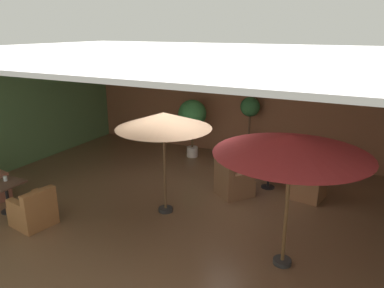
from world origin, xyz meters
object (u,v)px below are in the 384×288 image
at_px(armchair_front_right_east, 265,162).
at_px(cafe_table_front_left, 6,190).
at_px(patio_umbrella_tall_red, 292,145).
at_px(armchair_front_left_east, 34,211).
at_px(armchair_front_right_south, 233,182).
at_px(armchair_front_right_north, 309,186).
at_px(patio_umbrella_center_beige, 164,121).
at_px(potted_tree_left_corner, 250,117).
at_px(iced_drink_cup, 5,179).
at_px(potted_tree_mid_left, 192,116).
at_px(cafe_table_front_right, 269,168).
at_px(patron_blue_shirt, 266,150).

bearing_deg(armchair_front_right_east, cafe_table_front_left, -132.10).
bearing_deg(patio_umbrella_tall_red, cafe_table_front_left, -171.82).
distance_m(armchair_front_left_east, armchair_front_right_south, 4.51).
bearing_deg(armchair_front_right_south, armchair_front_right_north, 20.79).
height_order(patio_umbrella_center_beige, potted_tree_left_corner, patio_umbrella_center_beige).
bearing_deg(iced_drink_cup, potted_tree_mid_left, 68.20).
bearing_deg(armchair_front_right_south, cafe_table_front_right, 51.10).
distance_m(armchair_front_right_east, patron_blue_shirt, 0.39).
height_order(cafe_table_front_left, armchair_front_right_north, armchair_front_right_north).
bearing_deg(potted_tree_left_corner, armchair_front_right_north, -42.12).
bearing_deg(potted_tree_mid_left, armchair_front_right_east, -6.99).
bearing_deg(potted_tree_mid_left, potted_tree_left_corner, 17.39).
bearing_deg(patron_blue_shirt, armchair_front_right_south, -99.78).
distance_m(armchair_front_right_south, potted_tree_left_corner, 2.86).
bearing_deg(cafe_table_front_left, potted_tree_mid_left, 69.34).
distance_m(armchair_front_right_east, potted_tree_mid_left, 2.67).
height_order(patio_umbrella_center_beige, patron_blue_shirt, patio_umbrella_center_beige).
distance_m(armchair_front_right_north, potted_tree_left_corner, 3.12).
relative_size(armchair_front_left_east, iced_drink_cup, 7.67).
relative_size(armchair_front_left_east, potted_tree_left_corner, 0.43).
distance_m(cafe_table_front_right, patio_umbrella_center_beige, 3.24).
height_order(patio_umbrella_tall_red, patron_blue_shirt, patio_umbrella_tall_red).
bearing_deg(patron_blue_shirt, potted_tree_mid_left, 172.06).
height_order(armchair_front_right_north, iced_drink_cup, armchair_front_right_north).
height_order(armchair_front_left_east, armchair_front_right_north, armchair_front_right_north).
distance_m(potted_tree_left_corner, potted_tree_mid_left, 1.76).
xyz_separation_m(armchair_front_right_north, patio_umbrella_tall_red, (0.09, -2.88, 1.84)).
height_order(cafe_table_front_left, patio_umbrella_tall_red, patio_umbrella_tall_red).
xyz_separation_m(cafe_table_front_right, patio_umbrella_tall_red, (1.12, -3.05, 1.64)).
xyz_separation_m(cafe_table_front_right, potted_tree_left_corner, (-1.15, 1.80, 0.84)).
bearing_deg(armchair_front_right_north, armchair_front_right_south, -159.21).
bearing_deg(cafe_table_front_right, armchair_front_right_north, -9.43).
bearing_deg(potted_tree_mid_left, cafe_table_front_left, -110.66).
bearing_deg(armchair_front_left_east, armchair_front_right_north, 38.80).
distance_m(cafe_table_front_right, potted_tree_mid_left, 3.20).
distance_m(cafe_table_front_left, potted_tree_mid_left, 5.59).
distance_m(cafe_table_front_right, armchair_front_right_north, 1.07).
bearing_deg(armchair_front_right_east, potted_tree_mid_left, 173.01).
xyz_separation_m(armchair_front_left_east, patio_umbrella_tall_red, (4.91, 1.00, 1.85)).
relative_size(patio_umbrella_tall_red, potted_tree_mid_left, 1.37).
relative_size(cafe_table_front_right, patio_umbrella_center_beige, 0.31).
xyz_separation_m(armchair_front_right_south, potted_tree_left_corner, (-0.49, 2.61, 1.05)).
height_order(cafe_table_front_left, potted_tree_left_corner, potted_tree_left_corner).
bearing_deg(cafe_table_front_left, cafe_table_front_right, 39.22).
height_order(armchair_front_left_east, armchair_front_right_east, armchair_front_right_east).
distance_m(armchair_front_left_east, cafe_table_front_right, 5.55).
distance_m(armchair_front_right_south, patron_blue_shirt, 1.81).
bearing_deg(armchair_front_right_east, armchair_front_right_south, -99.03).
bearing_deg(iced_drink_cup, patio_umbrella_tall_red, 7.33).
xyz_separation_m(armchair_front_right_north, armchair_front_right_east, (-1.40, 1.15, -0.02)).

